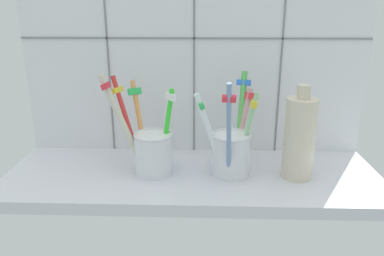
# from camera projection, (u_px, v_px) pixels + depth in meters

# --- Properties ---
(counter_slab) EXTENTS (0.64, 0.22, 0.02)m
(counter_slab) POSITION_uv_depth(u_px,v_px,m) (192.00, 178.00, 0.65)
(counter_slab) COLOR silver
(counter_slab) RESTS_ON ground
(tile_wall_back) EXTENTS (0.64, 0.02, 0.45)m
(tile_wall_back) POSITION_uv_depth(u_px,v_px,m) (194.00, 45.00, 0.69)
(tile_wall_back) COLOR white
(tile_wall_back) RESTS_ON ground
(toothbrush_cup_left) EXTENTS (0.13, 0.09, 0.17)m
(toothbrush_cup_left) POSITION_uv_depth(u_px,v_px,m) (151.00, 148.00, 0.63)
(toothbrush_cup_left) COLOR white
(toothbrush_cup_left) RESTS_ON counter_slab
(toothbrush_cup_right) EXTENTS (0.11, 0.15, 0.17)m
(toothbrush_cup_right) POSITION_uv_depth(u_px,v_px,m) (232.00, 149.00, 0.63)
(toothbrush_cup_right) COLOR white
(toothbrush_cup_right) RESTS_ON counter_slab
(ceramic_vase) EXTENTS (0.05, 0.05, 0.16)m
(ceramic_vase) POSITION_uv_depth(u_px,v_px,m) (299.00, 138.00, 0.61)
(ceramic_vase) COLOR beige
(ceramic_vase) RESTS_ON counter_slab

